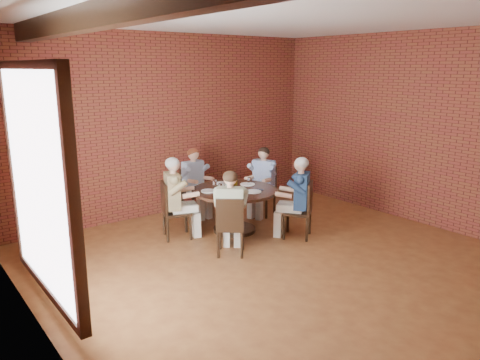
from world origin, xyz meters
TOP-DOWN VIEW (x-y plane):
  - floor at (0.00, 0.00)m, footprint 7.00×7.00m
  - ceiling at (0.00, 0.00)m, footprint 7.00×7.00m
  - wall_back at (0.00, 3.50)m, footprint 7.00×0.00m
  - wall_left at (-3.25, 0.00)m, footprint 0.00×7.00m
  - wall_right at (3.25, 0.00)m, footprint 0.00×7.00m
  - ceiling_beam at (-2.45, 0.00)m, footprint 0.22×6.90m
  - window at (-3.18, 0.40)m, footprint 0.10×2.16m
  - dining_table at (0.28, 1.79)m, footprint 1.46×1.46m
  - chair_a at (1.33, 2.24)m, footprint 0.54×0.54m
  - diner_a at (1.26, 2.21)m, footprint 0.78×0.72m
  - chair_b at (0.20, 3.01)m, footprint 0.43×0.43m
  - diner_b at (0.20, 2.93)m, footprint 0.55×0.65m
  - chair_c at (-0.74, 2.15)m, footprint 0.56×0.56m
  - diner_c at (-0.66, 2.12)m, footprint 0.81×0.73m
  - chair_d at (-0.43, 0.94)m, footprint 0.58×0.58m
  - diner_d at (-0.38, 1.01)m, footprint 0.79×0.80m
  - chair_e at (1.00, 0.86)m, footprint 0.61×0.61m
  - diner_e at (0.94, 0.93)m, footprint 0.83×0.85m
  - plate_a at (0.65, 1.90)m, footprint 0.26×0.26m
  - plate_b at (0.35, 2.22)m, footprint 0.26×0.26m
  - plate_c at (-0.15, 1.93)m, footprint 0.26×0.26m
  - plate_d at (0.42, 1.44)m, footprint 0.26×0.26m
  - glass_a at (0.65, 1.84)m, footprint 0.07×0.07m
  - glass_b at (0.47, 2.00)m, footprint 0.07×0.07m
  - glass_c at (0.10, 2.11)m, footprint 0.07×0.07m
  - glass_d at (0.18, 1.86)m, footprint 0.07×0.07m
  - glass_e at (-0.02, 1.78)m, footprint 0.07×0.07m
  - glass_f at (0.03, 1.52)m, footprint 0.07×0.07m
  - smartphone at (0.59, 1.48)m, footprint 0.11×0.15m

SIDE VIEW (x-z plane):
  - floor at x=0.00m, z-range 0.00..0.00m
  - chair_b at x=0.20m, z-range 0.04..0.96m
  - chair_d at x=-0.43m, z-range 0.04..0.96m
  - chair_a at x=1.33m, z-range 0.04..0.96m
  - chair_e at x=1.00m, z-range 0.04..0.99m
  - chair_c at x=-0.74m, z-range 0.04..0.99m
  - dining_table at x=0.28m, z-range 0.15..0.90m
  - diner_b at x=0.20m, z-range 0.00..1.30m
  - diner_d at x=-0.38m, z-range 0.00..1.30m
  - diner_a at x=1.26m, z-range 0.00..1.30m
  - diner_e at x=0.94m, z-range 0.00..1.35m
  - diner_c at x=-0.66m, z-range 0.00..1.36m
  - smartphone at x=0.59m, z-range 0.75..0.76m
  - plate_a at x=0.65m, z-range 0.75..0.76m
  - plate_b at x=0.35m, z-range 0.75..0.76m
  - plate_c at x=-0.15m, z-range 0.75..0.76m
  - plate_d at x=0.42m, z-range 0.75..0.76m
  - glass_a at x=0.65m, z-range 0.75..0.89m
  - glass_b at x=0.47m, z-range 0.75..0.89m
  - glass_c at x=0.10m, z-range 0.75..0.89m
  - glass_d at x=0.18m, z-range 0.75..0.89m
  - glass_e at x=-0.02m, z-range 0.75..0.89m
  - glass_f at x=0.03m, z-range 0.75..0.89m
  - window at x=-3.18m, z-range 0.47..2.83m
  - wall_back at x=0.00m, z-range -1.80..5.20m
  - wall_left at x=-3.25m, z-range -1.80..5.20m
  - wall_right at x=3.25m, z-range -1.80..5.20m
  - ceiling_beam at x=-2.45m, z-range 3.14..3.40m
  - ceiling at x=0.00m, z-range 3.40..3.40m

